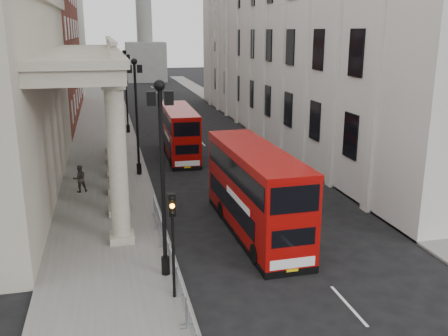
{
  "coord_description": "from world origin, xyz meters",
  "views": [
    {
      "loc": [
        -2.67,
        -15.62,
        10.27
      ],
      "look_at": [
        3.36,
        9.79,
        3.07
      ],
      "focal_mm": 40.0,
      "sensor_mm": 36.0,
      "label": 1
    }
  ],
  "objects_px": {
    "pedestrian_a": "(113,177)",
    "lamp_post_mid": "(136,109)",
    "pedestrian_c": "(114,154)",
    "traffic_light": "(172,227)",
    "monument_column": "(143,2)",
    "bus_near": "(255,190)",
    "pedestrian_b": "(80,179)",
    "lamp_post_south": "(162,167)",
    "lamp_post_north": "(126,86)",
    "bus_far": "(179,131)"
  },
  "relations": [
    {
      "from": "pedestrian_c",
      "to": "bus_near",
      "type": "bearing_deg",
      "value": -67.46
    },
    {
      "from": "monument_column",
      "to": "pedestrian_b",
      "type": "height_order",
      "value": "monument_column"
    },
    {
      "from": "pedestrian_a",
      "to": "lamp_post_mid",
      "type": "bearing_deg",
      "value": 72.91
    },
    {
      "from": "bus_near",
      "to": "monument_column",
      "type": "bearing_deg",
      "value": 87.49
    },
    {
      "from": "bus_near",
      "to": "lamp_post_mid",
      "type": "bearing_deg",
      "value": 111.56
    },
    {
      "from": "pedestrian_b",
      "to": "lamp_post_south",
      "type": "bearing_deg",
      "value": 93.06
    },
    {
      "from": "monument_column",
      "to": "lamp_post_south",
      "type": "bearing_deg",
      "value": -94.29
    },
    {
      "from": "monument_column",
      "to": "lamp_post_mid",
      "type": "bearing_deg",
      "value": -95.24
    },
    {
      "from": "lamp_post_north",
      "to": "traffic_light",
      "type": "xyz_separation_m",
      "value": [
        0.1,
        -34.02,
        -1.8
      ]
    },
    {
      "from": "bus_far",
      "to": "pedestrian_b",
      "type": "xyz_separation_m",
      "value": [
        -7.8,
        -8.5,
        -1.12
      ]
    },
    {
      "from": "monument_column",
      "to": "pedestrian_c",
      "type": "distance_m",
      "value": 70.9
    },
    {
      "from": "monument_column",
      "to": "pedestrian_c",
      "type": "relative_size",
      "value": 31.62
    },
    {
      "from": "monument_column",
      "to": "traffic_light",
      "type": "relative_size",
      "value": 12.6
    },
    {
      "from": "lamp_post_mid",
      "to": "pedestrian_c",
      "type": "height_order",
      "value": "lamp_post_mid"
    },
    {
      "from": "lamp_post_south",
      "to": "lamp_post_mid",
      "type": "relative_size",
      "value": 1.0
    },
    {
      "from": "bus_near",
      "to": "bus_far",
      "type": "xyz_separation_m",
      "value": [
        -1.4,
        17.29,
        -0.21
      ]
    },
    {
      "from": "lamp_post_mid",
      "to": "pedestrian_c",
      "type": "bearing_deg",
      "value": 117.94
    },
    {
      "from": "bus_far",
      "to": "pedestrian_c",
      "type": "bearing_deg",
      "value": -158.79
    },
    {
      "from": "monument_column",
      "to": "bus_near",
      "type": "distance_m",
      "value": 85.24
    },
    {
      "from": "lamp_post_mid",
      "to": "pedestrian_a",
      "type": "xyz_separation_m",
      "value": [
        -1.89,
        -3.57,
        -3.83
      ]
    },
    {
      "from": "lamp_post_mid",
      "to": "pedestrian_b",
      "type": "height_order",
      "value": "lamp_post_mid"
    },
    {
      "from": "monument_column",
      "to": "pedestrian_a",
      "type": "distance_m",
      "value": 77.5
    },
    {
      "from": "lamp_post_mid",
      "to": "traffic_light",
      "type": "bearing_deg",
      "value": -89.68
    },
    {
      "from": "bus_far",
      "to": "pedestrian_a",
      "type": "bearing_deg",
      "value": -121.49
    },
    {
      "from": "lamp_post_south",
      "to": "pedestrian_c",
      "type": "distance_m",
      "value": 19.67
    },
    {
      "from": "lamp_post_south",
      "to": "traffic_light",
      "type": "xyz_separation_m",
      "value": [
        0.1,
        -2.02,
        -1.8
      ]
    },
    {
      "from": "lamp_post_north",
      "to": "pedestrian_a",
      "type": "height_order",
      "value": "lamp_post_north"
    },
    {
      "from": "monument_column",
      "to": "pedestrian_b",
      "type": "distance_m",
      "value": 77.54
    },
    {
      "from": "bus_far",
      "to": "monument_column",
      "type": "bearing_deg",
      "value": 89.02
    },
    {
      "from": "lamp_post_mid",
      "to": "lamp_post_south",
      "type": "bearing_deg",
      "value": -90.0
    },
    {
      "from": "lamp_post_north",
      "to": "bus_near",
      "type": "height_order",
      "value": "lamp_post_north"
    },
    {
      "from": "pedestrian_c",
      "to": "pedestrian_a",
      "type": "bearing_deg",
      "value": -93.23
    },
    {
      "from": "lamp_post_south",
      "to": "lamp_post_north",
      "type": "distance_m",
      "value": 32.0
    },
    {
      "from": "bus_near",
      "to": "pedestrian_a",
      "type": "height_order",
      "value": "bus_near"
    },
    {
      "from": "traffic_light",
      "to": "bus_near",
      "type": "relative_size",
      "value": 0.41
    },
    {
      "from": "bus_near",
      "to": "pedestrian_b",
      "type": "xyz_separation_m",
      "value": [
        -9.2,
        8.79,
        -1.33
      ]
    },
    {
      "from": "lamp_post_south",
      "to": "monument_column",
      "type": "bearing_deg",
      "value": 85.71
    },
    {
      "from": "lamp_post_south",
      "to": "pedestrian_b",
      "type": "distance_m",
      "value": 13.85
    },
    {
      "from": "lamp_post_mid",
      "to": "traffic_light",
      "type": "height_order",
      "value": "lamp_post_mid"
    },
    {
      "from": "lamp_post_south",
      "to": "traffic_light",
      "type": "height_order",
      "value": "lamp_post_south"
    },
    {
      "from": "bus_near",
      "to": "lamp_post_south",
      "type": "bearing_deg",
      "value": -144.7
    },
    {
      "from": "monument_column",
      "to": "lamp_post_north",
      "type": "relative_size",
      "value": 6.51
    },
    {
      "from": "traffic_light",
      "to": "bus_far",
      "type": "xyz_separation_m",
      "value": [
        3.67,
        23.18,
        -0.97
      ]
    },
    {
      "from": "traffic_light",
      "to": "pedestrian_b",
      "type": "distance_m",
      "value": 15.39
    },
    {
      "from": "lamp_post_mid",
      "to": "bus_far",
      "type": "xyz_separation_m",
      "value": [
        3.77,
        5.16,
        -2.78
      ]
    },
    {
      "from": "traffic_light",
      "to": "pedestrian_a",
      "type": "height_order",
      "value": "traffic_light"
    },
    {
      "from": "pedestrian_a",
      "to": "bus_near",
      "type": "bearing_deg",
      "value": -39.66
    },
    {
      "from": "lamp_post_mid",
      "to": "bus_far",
      "type": "distance_m",
      "value": 6.97
    },
    {
      "from": "traffic_light",
      "to": "pedestrian_b",
      "type": "relative_size",
      "value": 2.41
    },
    {
      "from": "lamp_post_north",
      "to": "traffic_light",
      "type": "distance_m",
      "value": 34.07
    }
  ]
}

